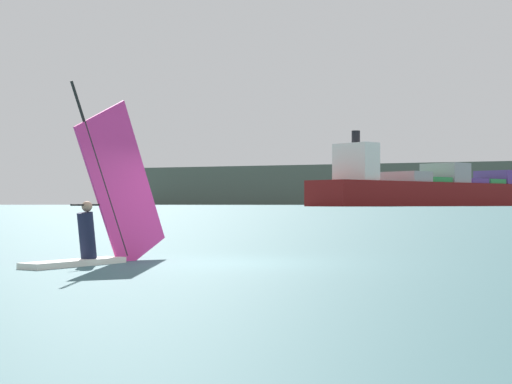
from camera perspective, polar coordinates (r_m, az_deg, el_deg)
The scene contains 3 objects.
ground_plane at distance 17.28m, azimuth -2.15°, elevation -4.93°, with size 4000.00×4000.00×0.00m, color #386066.
windsurfer at distance 17.34m, azimuth -10.68°, elevation -1.68°, with size 1.72×3.92×3.92m.
cargo_ship at distance 444.98m, azimuth 12.92°, elevation 0.14°, with size 131.89×159.74×35.89m.
Camera 1 is at (4.14, -16.73, 1.24)m, focal length 57.72 mm.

